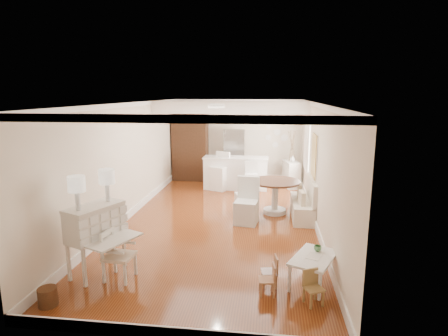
% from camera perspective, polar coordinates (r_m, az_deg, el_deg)
% --- Properties ---
extents(room, '(9.00, 9.04, 2.82)m').
position_cam_1_polar(room, '(8.99, -0.17, 4.70)').
color(room, brown).
rests_on(room, ground).
extents(secretary_bureau, '(1.26, 1.27, 1.21)m').
position_cam_1_polar(secretary_bureau, '(6.75, -18.87, -10.30)').
color(secretary_bureau, white).
rests_on(secretary_bureau, ground).
extents(gustavian_armchair, '(0.52, 0.52, 0.83)m').
position_cam_1_polar(gustavian_armchair, '(6.53, -15.68, -12.67)').
color(gustavian_armchair, silver).
rests_on(gustavian_armchair, ground).
extents(wicker_basket, '(0.28, 0.28, 0.27)m').
position_cam_1_polar(wicker_basket, '(6.26, -25.27, -17.34)').
color(wicker_basket, '#53301A').
rests_on(wicker_basket, ground).
extents(kids_table, '(0.90, 1.10, 0.47)m').
position_cam_1_polar(kids_table, '(6.38, 13.44, -14.90)').
color(kids_table, white).
rests_on(kids_table, ground).
extents(kids_chair_a, '(0.27, 0.27, 0.50)m').
position_cam_1_polar(kids_chair_a, '(5.96, 6.55, -16.52)').
color(kids_chair_a, '#A26F49').
rests_on(kids_chair_a, ground).
extents(kids_chair_b, '(0.28, 0.28, 0.51)m').
position_cam_1_polar(kids_chair_b, '(6.19, 6.92, -15.35)').
color(kids_chair_b, '#956544').
rests_on(kids_chair_b, ground).
extents(kids_chair_c, '(0.34, 0.34, 0.52)m').
position_cam_1_polar(kids_chair_c, '(5.83, 13.52, -17.35)').
color(kids_chair_c, '#9E7D47').
rests_on(kids_chair_c, ground).
extents(banquette, '(0.52, 1.60, 0.98)m').
position_cam_1_polar(banquette, '(9.42, 11.87, -4.49)').
color(banquette, silver).
rests_on(banquette, ground).
extents(dining_table, '(1.55, 1.55, 0.86)m').
position_cam_1_polar(dining_table, '(9.62, 7.76, -4.41)').
color(dining_table, '#472516').
rests_on(dining_table, ground).
extents(slip_chair_near, '(0.58, 0.60, 1.09)m').
position_cam_1_polar(slip_chair_near, '(8.79, 3.44, -5.06)').
color(slip_chair_near, silver).
rests_on(slip_chair_near, ground).
extents(slip_chair_far, '(0.59, 0.60, 0.99)m').
position_cam_1_polar(slip_chair_far, '(9.57, 3.28, -3.98)').
color(slip_chair_far, silver).
rests_on(slip_chair_far, ground).
extents(breakfast_counter, '(2.05, 0.65, 1.03)m').
position_cam_1_polar(breakfast_counter, '(11.95, 1.80, -0.74)').
color(breakfast_counter, white).
rests_on(breakfast_counter, ground).
extents(bar_stool_left, '(0.63, 0.63, 1.20)m').
position_cam_1_polar(bar_stool_left, '(11.77, -0.65, -0.51)').
color(bar_stool_left, white).
rests_on(bar_stool_left, ground).
extents(bar_stool_right, '(0.44, 0.44, 0.98)m').
position_cam_1_polar(bar_stool_right, '(11.35, 4.19, -1.54)').
color(bar_stool_right, silver).
rests_on(bar_stool_right, ground).
extents(pantry_cabinet, '(1.20, 0.60, 2.30)m').
position_cam_1_polar(pantry_cabinet, '(13.14, -5.16, 3.15)').
color(pantry_cabinet, '#381E11').
rests_on(pantry_cabinet, ground).
extents(fridge, '(0.75, 0.65, 1.80)m').
position_cam_1_polar(fridge, '(12.89, 3.12, 1.89)').
color(fridge, silver).
rests_on(fridge, ground).
extents(sideboard, '(0.58, 0.95, 0.85)m').
position_cam_1_polar(sideboard, '(12.39, 10.19, -0.92)').
color(sideboard, beige).
rests_on(sideboard, ground).
extents(pencil_cup, '(0.13, 0.13, 0.10)m').
position_cam_1_polar(pencil_cup, '(6.47, 14.07, -11.80)').
color(pencil_cup, '#56945E').
rests_on(pencil_cup, kids_table).
extents(branch_vase, '(0.23, 0.23, 0.19)m').
position_cam_1_polar(branch_vase, '(12.29, 10.42, 1.43)').
color(branch_vase, white).
rests_on(branch_vase, sideboard).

